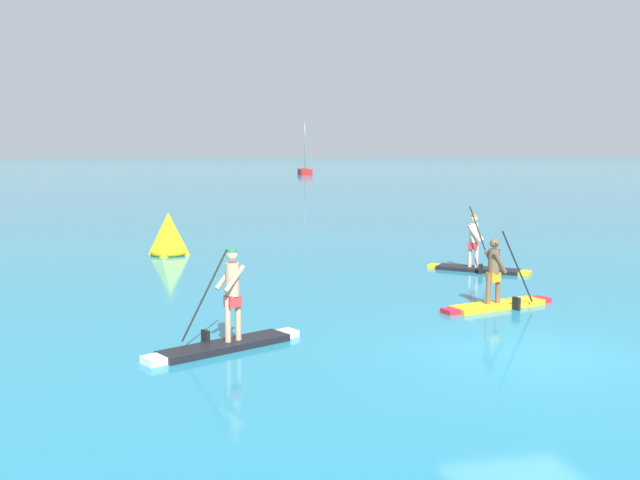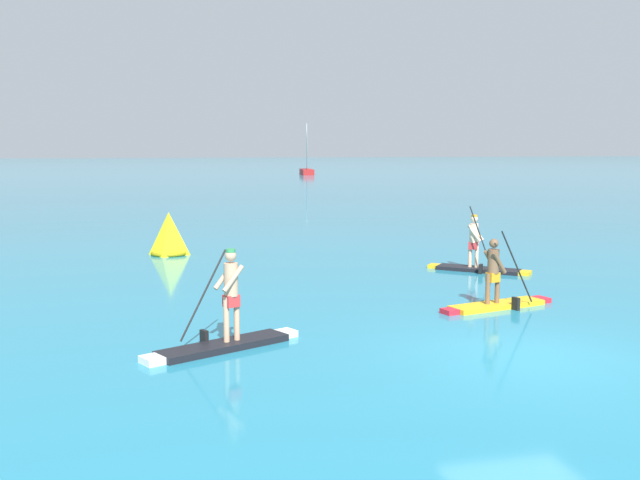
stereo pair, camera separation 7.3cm
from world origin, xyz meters
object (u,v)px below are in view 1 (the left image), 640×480
object	(u,v)px
race_marker_buoy	(169,236)
paddleboarder_far_right	(477,260)
paddleboarder_near_left	(226,329)
paddleboarder_mid_center	(497,293)
sailboat_right_horizon	(305,168)

from	to	relation	value
race_marker_buoy	paddleboarder_far_right	bearing A→B (deg)	-31.33
paddleboarder_near_left	paddleboarder_mid_center	bearing A→B (deg)	171.10
paddleboarder_mid_center	sailboat_right_horizon	bearing A→B (deg)	66.07
paddleboarder_mid_center	paddleboarder_far_right	xyz separation A→B (m)	(1.72, 4.80, 0.00)
paddleboarder_far_right	paddleboarder_mid_center	bearing A→B (deg)	-70.01
paddleboarder_far_right	race_marker_buoy	world-z (taller)	paddleboarder_far_right
sailboat_right_horizon	paddleboarder_far_right	bearing A→B (deg)	-1.92
race_marker_buoy	sailboat_right_horizon	distance (m)	70.73
paddleboarder_near_left	paddleboarder_far_right	distance (m)	10.70
paddleboarder_near_left	paddleboarder_mid_center	size ratio (longest dim) A/B	1.01
paddleboarder_near_left	sailboat_right_horizon	size ratio (longest dim) A/B	0.47
paddleboarder_near_left	sailboat_right_horizon	bearing A→B (deg)	-129.70
paddleboarder_near_left	sailboat_right_horizon	xyz separation A→B (m)	(18.14, 80.50, 0.50)
race_marker_buoy	paddleboarder_mid_center	bearing A→B (deg)	-54.90
race_marker_buoy	sailboat_right_horizon	bearing A→B (deg)	74.53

